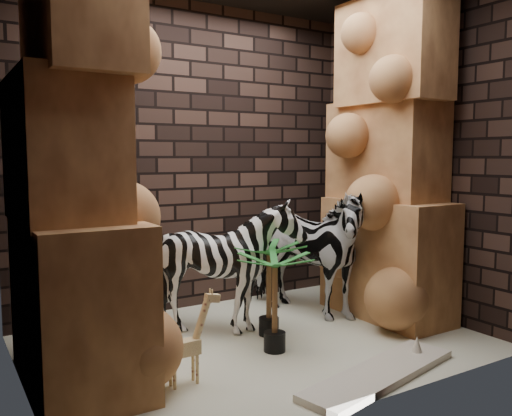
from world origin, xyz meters
TOP-DOWN VIEW (x-y plane):
  - floor at (0.00, 0.00)m, footprint 3.50×3.50m
  - wall_back at (0.00, 1.25)m, footprint 3.50×0.00m
  - wall_front at (0.00, -1.25)m, footprint 3.50×0.00m
  - wall_left at (-1.75, 0.00)m, footprint 0.00×3.00m
  - wall_right at (1.75, 0.00)m, footprint 0.00×3.00m
  - rock_pillar_left at (-1.40, 0.00)m, footprint 0.68×1.30m
  - rock_pillar_right at (1.42, 0.00)m, footprint 0.58×1.25m
  - zebra_right at (0.75, 0.43)m, footprint 1.02×1.36m
  - zebra_left at (-0.08, 0.37)m, footprint 1.05×1.25m
  - giraffe_toy at (-0.83, -0.41)m, footprint 0.33×0.12m
  - palm_front at (0.18, 0.12)m, footprint 0.36×0.36m
  - palm_back at (0.01, -0.22)m, footprint 0.36×0.36m
  - surfboard at (0.36, -1.01)m, footprint 1.45×0.64m

SIDE VIEW (x-z plane):
  - floor at x=0.00m, z-range 0.00..0.00m
  - surfboard at x=0.36m, z-range 0.00..0.05m
  - giraffe_toy at x=-0.83m, z-range 0.00..0.63m
  - palm_back at x=0.01m, z-range 0.00..0.77m
  - palm_front at x=0.18m, z-range 0.00..0.80m
  - zebra_left at x=-0.08m, z-range 0.00..1.05m
  - zebra_right at x=0.75m, z-range 0.00..1.43m
  - wall_back at x=0.00m, z-range -0.25..3.25m
  - wall_front at x=0.00m, z-range -0.25..3.25m
  - wall_left at x=-1.75m, z-range 0.00..3.00m
  - wall_right at x=1.75m, z-range 0.00..3.00m
  - rock_pillar_left at x=-1.40m, z-range 0.00..3.00m
  - rock_pillar_right at x=1.42m, z-range 0.00..3.00m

